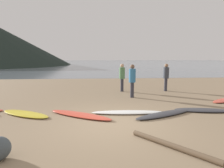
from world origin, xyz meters
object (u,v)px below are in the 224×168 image
at_px(surfboard_6, 203,110).
at_px(person_1, 122,75).
at_px(surfboard_2, 25,114).
at_px(driftwood_log, 172,146).
at_px(surfboard_5, 165,114).
at_px(surfboard_3, 80,115).
at_px(person_2, 132,78).
at_px(surfboard_4, 128,112).
at_px(person_3, 166,75).

bearing_deg(surfboard_6, person_1, 129.65).
relative_size(surfboard_2, driftwood_log, 0.98).
relative_size(surfboard_5, driftwood_log, 1.18).
distance_m(surfboard_2, surfboard_6, 6.64).
distance_m(surfboard_3, person_2, 3.95).
xyz_separation_m(person_2, driftwood_log, (-0.08, -5.58, -0.94)).
distance_m(surfboard_4, driftwood_log, 2.83).
relative_size(surfboard_4, surfboard_5, 1.04).
height_order(surfboard_4, person_1, person_1).
bearing_deg(surfboard_4, surfboard_3, -170.87).
bearing_deg(surfboard_3, person_2, 82.55).
relative_size(surfboard_5, surfboard_6, 1.19).
bearing_deg(person_2, surfboard_2, -132.23).
xyz_separation_m(person_3, driftwood_log, (-2.48, -7.30, -0.92)).
height_order(surfboard_5, driftwood_log, driftwood_log).
relative_size(surfboard_2, person_3, 1.26).
relative_size(surfboard_4, person_2, 1.57).
xyz_separation_m(person_1, person_2, (0.30, -1.76, 0.02)).
bearing_deg(surfboard_2, surfboard_5, 24.82).
bearing_deg(person_1, surfboard_6, -118.80).
bearing_deg(surfboard_5, surfboard_2, 150.70).
relative_size(surfboard_2, surfboard_6, 0.99).
height_order(surfboard_3, surfboard_6, surfboard_3).
bearing_deg(surfboard_5, surfboard_4, 141.60).
xyz_separation_m(surfboard_2, person_1, (4.07, 4.48, 0.93)).
height_order(surfboard_5, person_2, person_2).
bearing_deg(person_2, surfboard_5, -62.86).
bearing_deg(driftwood_log, surfboard_5, 73.89).
height_order(surfboard_3, person_1, person_1).
bearing_deg(surfboard_4, surfboard_2, -178.27).
relative_size(surfboard_5, person_2, 1.50).
distance_m(surfboard_2, person_1, 6.13).
xyz_separation_m(surfboard_3, surfboard_5, (3.02, -0.13, -0.00)).
xyz_separation_m(surfboard_4, surfboard_6, (2.93, 0.08, -0.00)).
distance_m(surfboard_3, person_3, 6.78).
height_order(surfboard_3, person_2, person_2).
relative_size(surfboard_5, person_3, 1.53).
bearing_deg(person_3, person_1, -18.46).
height_order(surfboard_4, person_2, person_2).
distance_m(person_3, driftwood_log, 7.76).
bearing_deg(driftwood_log, person_3, 71.27).
xyz_separation_m(surfboard_4, surfboard_5, (1.28, -0.31, 0.00)).
bearing_deg(person_1, surfboard_4, -153.17).
bearing_deg(surfboard_6, surfboard_5, -156.80).
distance_m(surfboard_5, person_3, 5.24).
bearing_deg(person_3, surfboard_6, 70.87).
xyz_separation_m(surfboard_6, person_3, (0.11, 4.45, 0.94)).
bearing_deg(person_1, driftwood_log, -146.98).
xyz_separation_m(surfboard_2, person_3, (6.76, 4.44, 0.93)).
distance_m(surfboard_3, person_1, 5.28).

